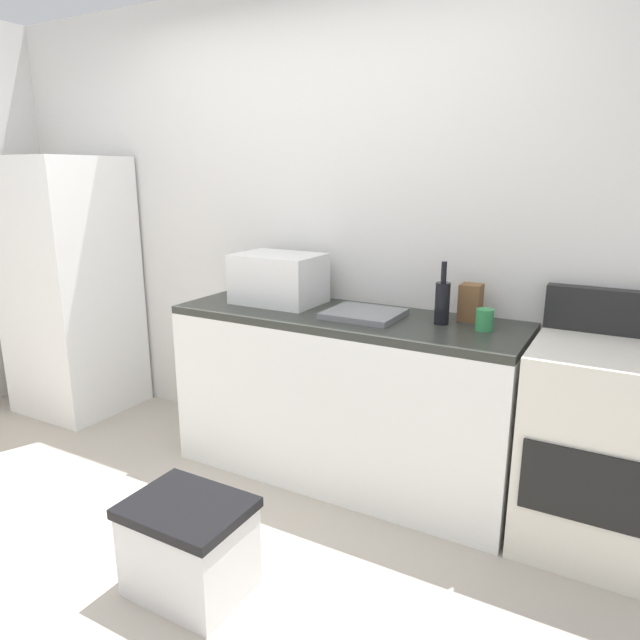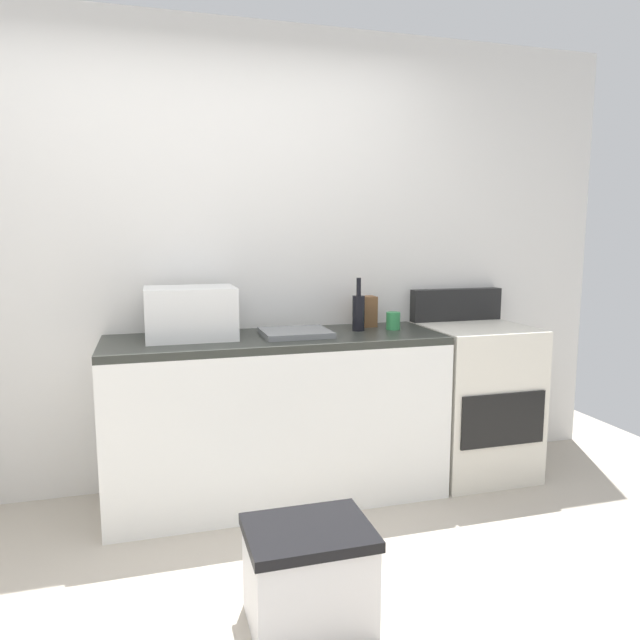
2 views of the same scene
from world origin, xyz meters
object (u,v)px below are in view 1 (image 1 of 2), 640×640
at_px(wine_bottle, 442,301).
at_px(refrigerator, 71,287).
at_px(coffee_mug, 485,320).
at_px(microwave, 279,278).
at_px(stove_oven, 598,446).
at_px(storage_bin, 189,546).
at_px(knife_block, 471,302).

bearing_deg(wine_bottle, refrigerator, -177.74).
bearing_deg(coffee_mug, wine_bottle, 175.59).
bearing_deg(microwave, stove_oven, -1.89).
bearing_deg(storage_bin, microwave, 105.71).
height_order(refrigerator, microwave, refrigerator).
relative_size(refrigerator, coffee_mug, 17.01).
distance_m(microwave, coffee_mug, 1.14).
bearing_deg(microwave, knife_block, 6.77).
xyz_separation_m(stove_oven, storage_bin, (-1.33, -1.10, -0.27)).
distance_m(refrigerator, knife_block, 2.65).
bearing_deg(wine_bottle, knife_block, 52.81).
xyz_separation_m(refrigerator, wine_bottle, (2.54, 0.10, 0.16)).
relative_size(stove_oven, storage_bin, 2.39).
xyz_separation_m(stove_oven, microwave, (-1.66, 0.05, 0.57)).
height_order(microwave, storage_bin, microwave).
xyz_separation_m(coffee_mug, storage_bin, (-0.81, -1.13, -0.76)).
distance_m(refrigerator, wine_bottle, 2.54).
bearing_deg(knife_block, wine_bottle, -127.19).
bearing_deg(stove_oven, microwave, 178.11).
relative_size(stove_oven, wine_bottle, 3.67).
height_order(refrigerator, storage_bin, refrigerator).
xyz_separation_m(microwave, storage_bin, (0.33, -1.16, -0.84)).
distance_m(coffee_mug, storage_bin, 1.58).
relative_size(refrigerator, wine_bottle, 5.67).
distance_m(microwave, storage_bin, 1.47).
height_order(refrigerator, stove_oven, refrigerator).
distance_m(refrigerator, stove_oven, 3.29).
xyz_separation_m(refrigerator, coffee_mug, (2.74, 0.08, 0.10)).
bearing_deg(storage_bin, wine_bottle, 62.27).
xyz_separation_m(stove_oven, wine_bottle, (-0.73, 0.05, 0.54)).
xyz_separation_m(microwave, knife_block, (1.03, 0.12, -0.05)).
distance_m(knife_block, storage_bin, 1.66).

